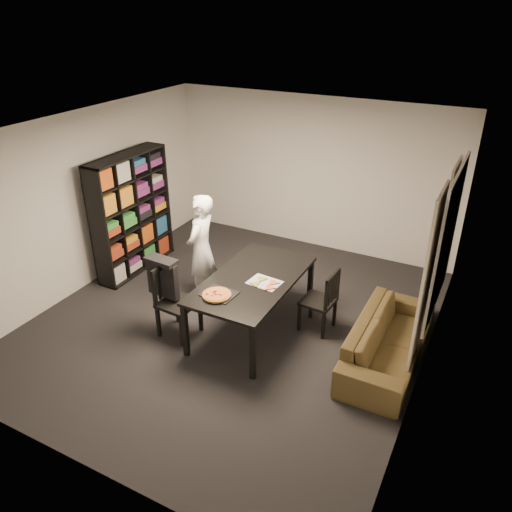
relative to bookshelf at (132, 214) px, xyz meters
The scene contains 16 objects.
room 2.26m from the bookshelf, 15.56° to the right, with size 5.01×5.51×2.61m.
window_pane 4.67m from the bookshelf, ahead, with size 0.02×1.40×1.60m, color black.
window_frame 4.67m from the bookshelf, ahead, with size 0.03×1.52×1.72m, color white.
curtain_left 4.59m from the bookshelf, ahead, with size 0.03×0.70×2.25m, color beige.
curtain_right 4.59m from the bookshelf, ahead, with size 0.03×0.70×2.25m, color beige.
bookshelf is the anchor object (origin of this frame).
dining_table 2.57m from the bookshelf, 14.64° to the right, with size 1.03×1.85×0.77m.
chair_left 2.01m from the bookshelf, 36.57° to the right, with size 0.48×0.48×0.98m.
chair_right 3.36m from the bookshelf, ahead, with size 0.44×0.44×0.88m.
draped_jacket 1.87m from the bookshelf, 38.77° to the right, with size 0.46×0.22×0.54m.
person 1.52m from the bookshelf, 11.51° to the right, with size 0.59×0.39×1.62m, color white.
baking_tray 2.58m from the bookshelf, 26.93° to the right, with size 0.40×0.32×0.01m, color black.
pepperoni_pizza 2.61m from the bookshelf, 28.09° to the right, with size 0.35×0.35×0.03m.
kitchen_towel 2.76m from the bookshelf, 14.18° to the right, with size 0.40×0.30×0.01m, color white.
pizza_slices 2.78m from the bookshelf, 14.64° to the right, with size 0.37×0.31×0.01m, color #B59638, non-canonical shape.
sofa 4.31m from the bookshelf, ahead, with size 1.93×0.76×0.56m, color #41351A.
Camera 1 is at (2.90, -4.92, 3.97)m, focal length 35.00 mm.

